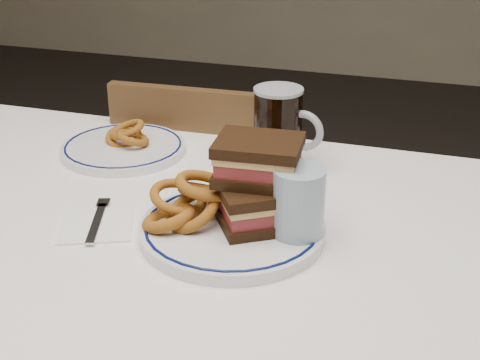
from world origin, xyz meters
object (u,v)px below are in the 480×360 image
(reuben_sandwich, at_px, (260,183))
(chair_far, at_px, (211,222))
(beer_mug, at_px, (279,127))
(far_plate, at_px, (123,148))
(main_plate, at_px, (232,229))

(reuben_sandwich, bearing_deg, chair_far, 118.28)
(chair_far, height_order, beer_mug, beer_mug)
(reuben_sandwich, bearing_deg, far_plate, 147.14)
(chair_far, relative_size, reuben_sandwich, 5.09)
(far_plate, bearing_deg, beer_mug, 5.68)
(main_plate, xyz_separation_m, beer_mug, (0.00, 0.29, 0.07))
(beer_mug, relative_size, far_plate, 0.62)
(main_plate, bearing_deg, reuben_sandwich, 32.61)
(main_plate, height_order, far_plate, main_plate)
(main_plate, relative_size, far_plate, 1.17)
(beer_mug, bearing_deg, far_plate, -174.32)
(chair_far, distance_m, far_plate, 0.41)
(chair_far, xyz_separation_m, far_plate, (-0.09, -0.27, 0.30))
(beer_mug, xyz_separation_m, far_plate, (-0.32, -0.03, -0.07))
(chair_far, distance_m, reuben_sandwich, 0.68)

